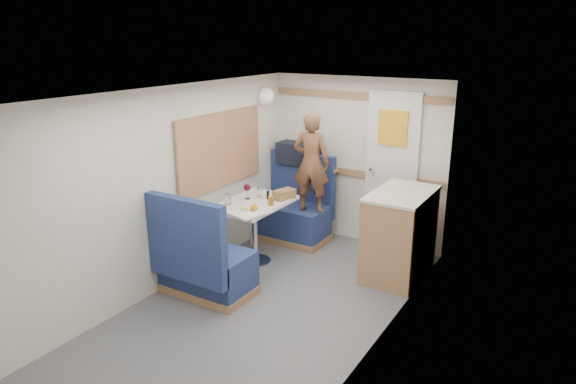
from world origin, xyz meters
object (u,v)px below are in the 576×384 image
Objects in this scene: duffel_bag at (300,153)px; cheese_block at (247,208)px; person at (311,163)px; tray at (250,213)px; tumbler_mid at (260,192)px; pepper_grinder at (268,195)px; dome_light at (266,96)px; galley_counter at (399,233)px; dinette_table at (254,215)px; bread_loaf at (284,194)px; orange_fruit at (254,207)px; beer_glass at (271,201)px; tumbler_left at (228,199)px; bench_near at (204,267)px; bench_far at (294,215)px; wine_glass at (247,188)px; salt_grinder at (263,196)px.

duffel_bag is 5.36× the size of cheese_block.
tray is (-0.11, -1.08, -0.31)m from person.
tumbler_mid is 0.13m from pepper_grinder.
pepper_grinder is at bearing 55.93° from person.
dome_light reaches higher than galley_counter.
dinette_table is 9.96× the size of pepper_grinder.
bread_loaf is (-1.24, -0.28, 0.31)m from galley_counter.
orange_fruit is 0.46m from pepper_grinder.
beer_glass reaches higher than orange_fruit.
beer_glass reaches higher than tray.
tumbler_left is at bearing -130.98° from bread_loaf.
pepper_grinder is (0.13, -0.03, -0.00)m from tumbler_mid.
dinette_table is at bearing -75.32° from tumbler_mid.
cheese_block is 0.92× the size of tumbler_left.
person is at bearing 57.67° from tumbler_mid.
orange_fruit is at bearing 71.21° from person.
bread_loaf is at bearing 78.75° from bench_near.
beer_glass is (0.28, -0.20, -0.00)m from tumbler_mid.
bench_far is 1.51m from galley_counter.
galley_counter is 1.54m from orange_fruit.
wine_glass is (-0.42, -0.70, -0.19)m from person.
wine_glass is at bearing 156.39° from dinette_table.
pepper_grinder is at bearing -55.61° from dome_light.
bread_loaf is (0.29, -0.85, -0.26)m from duffel_bag.
beer_glass is at bearing -54.06° from dome_light.
galley_counter is 1.71m from wine_glass.
bench_far is 0.80m from person.
beer_glass is at bearing 83.72° from tray.
wine_glass is (0.27, -0.80, -0.91)m from dome_light.
duffel_bag is 4.95× the size of tumbler_left.
pepper_grinder is 0.06m from salt_grinder.
bench_near is 4.27× the size of bread_loaf.
person is 0.73m from salt_grinder.
tumbler_mid is 1.09× the size of pepper_grinder.
person is (-1.17, 0.20, 0.57)m from galley_counter.
bread_loaf is at bearing 49.85° from dinette_table.
person reaches higher than cheese_block.
pepper_grinder reaches higher than dinette_table.
tray is 3.33× the size of tumbler_left.
wine_glass is 0.18m from tumbler_mid.
bread_loaf is at bearing 87.72° from orange_fruit.
bench_near is at bearing -82.42° from wine_glass.
dome_light is 2.36× the size of salt_grinder.
tray is (0.26, -1.45, -0.30)m from duffel_bag.
cheese_block is 1.22× the size of salt_grinder.
bench_far is at bearing 80.21° from tumbler_left.
duffel_bag is (0.32, 0.27, -0.72)m from dome_light.
wine_glass is 1.98× the size of salt_grinder.
tumbler_left is 1.32× the size of salt_grinder.
orange_fruit is at bearing -53.56° from dinette_table.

